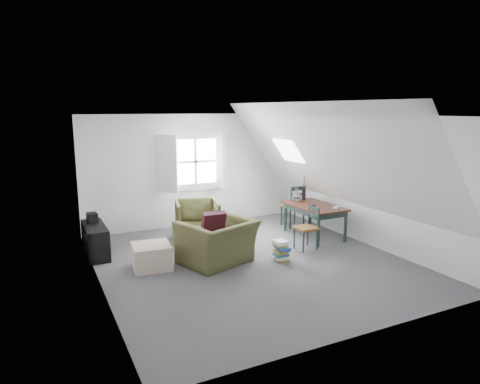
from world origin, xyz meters
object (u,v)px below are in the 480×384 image
ottoman (152,256)px  dining_table (315,209)px  dining_chair_near (307,227)px  armchair_far (198,238)px  magazine_stack (281,251)px  media_shelf (96,242)px  dining_chair_far (294,205)px  armchair_near (217,263)px

ottoman → dining_table: size_ratio=0.46×
ottoman → dining_chair_near: (2.90, -0.30, 0.22)m
dining_table → ottoman: bearing=-170.3°
ottoman → armchair_far: bearing=44.4°
dining_table → magazine_stack: size_ratio=3.72×
dining_table → media_shelf: size_ratio=1.23×
armchair_far → dining_chair_far: bearing=10.7°
armchair_far → armchair_near: bearing=-84.0°
media_shelf → armchair_far: bearing=10.2°
armchair_far → media_shelf: bearing=-160.5°
dining_chair_far → media_shelf: size_ratio=0.87×
armchair_near → media_shelf: size_ratio=1.07×
dining_chair_near → dining_table: bearing=133.4°
dining_chair_far → dining_chair_near: (-0.62, -1.43, -0.07)m
ottoman → dining_chair_far: size_ratio=0.64×
dining_table → media_shelf: (-4.24, 0.75, -0.33)m
armchair_near → magazine_stack: (1.05, -0.38, 0.18)m
dining_chair_far → magazine_stack: dining_chair_far is taller
dining_chair_far → magazine_stack: (-1.40, -1.77, -0.31)m
armchair_far → ottoman: bearing=-121.8°
ottoman → dining_table: 3.53m
armchair_near → media_shelf: 2.26m
armchair_far → dining_table: 2.48m
dining_chair_near → media_shelf: dining_chair_near is taller
armchair_far → magazine_stack: armchair_far is taller
dining_chair_far → media_shelf: 4.28m
armchair_far → dining_chair_near: (1.62, -1.55, 0.42)m
armchair_far → dining_chair_near: 2.28m
dining_table → dining_chair_near: dining_chair_near is taller
armchair_near → dining_chair_far: (2.46, 1.39, 0.49)m
armchair_near → armchair_far: size_ratio=1.33×
armchair_near → ottoman: ottoman is taller
dining_chair_near → media_shelf: (-3.65, 1.35, -0.17)m
media_shelf → dining_chair_far: bearing=5.5°
dining_chair_near → dining_chair_far: bearing=154.3°
magazine_stack → armchair_near: bearing=160.4°
armchair_far → ottoman: size_ratio=1.43×
dining_chair_near → magazine_stack: bearing=-68.4°
dining_table → dining_chair_far: dining_chair_far is taller
armchair_far → media_shelf: size_ratio=0.80×
dining_chair_near → media_shelf: 3.89m
armchair_far → magazine_stack: bearing=-52.2°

